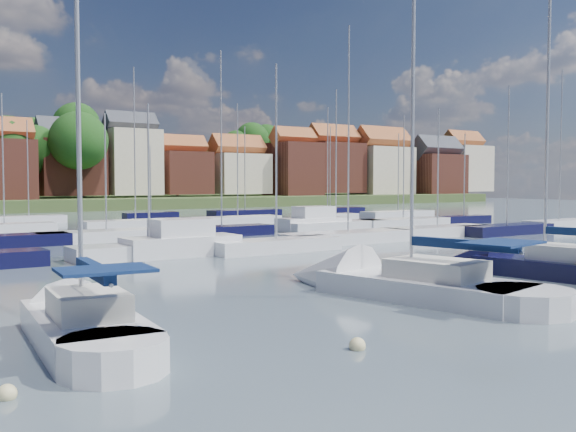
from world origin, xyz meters
TOP-DOWN VIEW (x-y plane):
  - ground at (0.00, 40.00)m, footprint 260.00×260.00m
  - sailboat_left at (-16.38, 2.90)m, footprint 3.41×9.96m
  - sailboat_centre at (-4.06, 3.25)m, footprint 5.79×13.02m
  - sailboat_navy at (5.20, 3.37)m, footprint 4.59×11.40m
  - buoy_a at (-19.11, -1.61)m, footprint 0.41×0.41m
  - buoy_b at (-10.63, -2.66)m, footprint 0.45×0.45m
  - buoy_c at (-3.33, -0.81)m, footprint 0.48×0.48m
  - buoy_d at (-0.70, -1.62)m, footprint 0.52×0.52m
  - buoy_e at (6.28, 6.58)m, footprint 0.50×0.50m
  - marina_field at (1.91, 35.15)m, footprint 79.62×41.41m

SIDE VIEW (x-z plane):
  - ground at x=0.00m, z-range 0.00..0.00m
  - buoy_a at x=-19.11m, z-range -0.21..0.21m
  - buoy_b at x=-10.63m, z-range -0.22..0.22m
  - buoy_c at x=-3.33m, z-range -0.24..0.24m
  - buoy_d at x=-0.70m, z-range -0.26..0.26m
  - buoy_e at x=6.28m, z-range -0.25..0.25m
  - sailboat_centre at x=-4.06m, z-range -8.19..8.89m
  - sailboat_navy at x=5.20m, z-range -7.34..8.05m
  - sailboat_left at x=-16.38m, z-range -6.33..7.05m
  - marina_field at x=1.91m, z-range -7.53..8.40m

